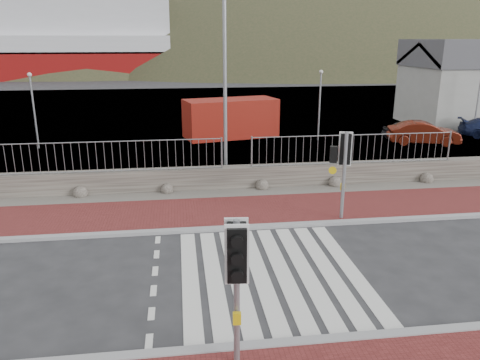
{
  "coord_description": "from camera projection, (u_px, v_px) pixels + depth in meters",
  "views": [
    {
      "loc": [
        -2.24,
        -10.73,
        5.85
      ],
      "look_at": [
        -0.42,
        3.0,
        1.65
      ],
      "focal_mm": 35.0,
      "sensor_mm": 36.0,
      "label": 1
    }
  ],
  "objects": [
    {
      "name": "gravel_strip",
      "position": [
        239.0,
        193.0,
        18.31
      ],
      "size": [
        40.0,
        1.5,
        0.06
      ],
      "primitive_type": "cube",
      "color": "#59544C",
      "rests_on": "ground"
    },
    {
      "name": "kerb_near",
      "position": [
        301.0,
        343.0,
        9.29
      ],
      "size": [
        40.0,
        0.25,
        0.12
      ],
      "primitive_type": "cube",
      "color": "gray",
      "rests_on": "ground"
    },
    {
      "name": "hills_backdrop",
      "position": [
        222.0,
        175.0,
        103.08
      ],
      "size": [
        254.0,
        90.0,
        100.0
      ],
      "color": "#2F3520",
      "rests_on": "ground"
    },
    {
      "name": "sidewalk_far",
      "position": [
        246.0,
        211.0,
        16.41
      ],
      "size": [
        40.0,
        3.0,
        0.08
      ],
      "primitive_type": "cube",
      "color": "maroon",
      "rests_on": "ground"
    },
    {
      "name": "streetlight",
      "position": [
        228.0,
        64.0,
        18.46
      ],
      "size": [
        1.72,
        0.91,
        8.64
      ],
      "rotation": [
        0.0,
        0.0,
        0.43
      ],
      "color": "gray",
      "rests_on": "ground"
    },
    {
      "name": "zebra_crossing",
      "position": [
        271.0,
        273.0,
        12.15
      ],
      "size": [
        4.62,
        5.6,
        0.01
      ],
      "color": "silver",
      "rests_on": "ground"
    },
    {
      "name": "water",
      "position": [
        191.0,
        78.0,
        71.82
      ],
      "size": [
        220.0,
        50.0,
        0.05
      ],
      "primitive_type": "cube",
      "color": "#3F4C54",
      "rests_on": "ground"
    },
    {
      "name": "car_b",
      "position": [
        423.0,
        133.0,
        26.83
      ],
      "size": [
        4.15,
        2.29,
        1.29
      ],
      "primitive_type": "imported",
      "rotation": [
        0.0,
        0.0,
        1.32
      ],
      "color": "#52160B",
      "rests_on": "ground"
    },
    {
      "name": "shipping_container",
      "position": [
        231.0,
        118.0,
        28.69
      ],
      "size": [
        5.94,
        3.54,
        2.32
      ],
      "primitive_type": "cube",
      "rotation": [
        0.0,
        0.0,
        0.23
      ],
      "color": "maroon",
      "rests_on": "ground"
    },
    {
      "name": "quay",
      "position": [
        205.0,
        112.0,
        38.62
      ],
      "size": [
        120.0,
        40.0,
        0.5
      ],
      "primitive_type": "cube",
      "color": "#4C4C4F",
      "rests_on": "ground"
    },
    {
      "name": "car_a",
      "position": [
        411.0,
        130.0,
        28.05
      ],
      "size": [
        3.34,
        1.44,
        1.12
      ],
      "primitive_type": "imported",
      "rotation": [
        0.0,
        0.0,
        1.54
      ],
      "color": "black",
      "rests_on": "ground"
    },
    {
      "name": "traffic_signal_near",
      "position": [
        237.0,
        264.0,
        8.1
      ],
      "size": [
        0.44,
        0.29,
        2.92
      ],
      "rotation": [
        0.0,
        0.0,
        -0.09
      ],
      "color": "gray",
      "rests_on": "ground"
    },
    {
      "name": "kerb_far",
      "position": [
        253.0,
        227.0,
        14.99
      ],
      "size": [
        40.0,
        0.25,
        0.12
      ],
      "primitive_type": "cube",
      "color": "gray",
      "rests_on": "ground"
    },
    {
      "name": "ground",
      "position": [
        271.0,
        273.0,
        12.15
      ],
      "size": [
        220.0,
        220.0,
        0.0
      ],
      "primitive_type": "plane",
      "color": "#28282B",
      "rests_on": "ground"
    },
    {
      "name": "railing",
      "position": [
        237.0,
        145.0,
        18.41
      ],
      "size": [
        18.07,
        0.07,
        1.22
      ],
      "color": "gray",
      "rests_on": "stone_wall"
    },
    {
      "name": "stone_wall",
      "position": [
        236.0,
        177.0,
        18.95
      ],
      "size": [
        40.0,
        0.6,
        0.9
      ],
      "primitive_type": "cube",
      "color": "#46403A",
      "rests_on": "ground"
    },
    {
      "name": "ferry",
      "position": [
        29.0,
        42.0,
        71.9
      ],
      "size": [
        50.0,
        16.0,
        20.0
      ],
      "color": "maroon",
      "rests_on": "ground"
    },
    {
      "name": "traffic_signal_far",
      "position": [
        344.0,
        157.0,
        15.1
      ],
      "size": [
        0.74,
        0.39,
        3.0
      ],
      "rotation": [
        0.0,
        0.0,
        2.89
      ],
      "color": "gray",
      "rests_on": "ground"
    }
  ]
}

